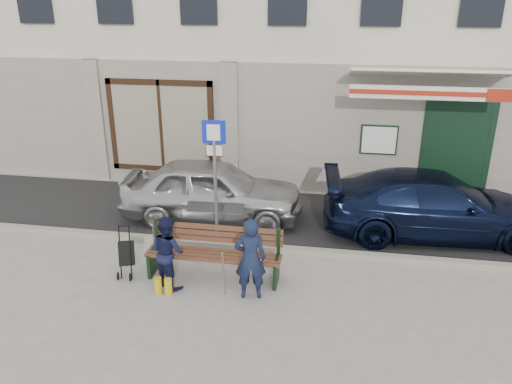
% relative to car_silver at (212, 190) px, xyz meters
% --- Properties ---
extents(ground, '(80.00, 80.00, 0.00)m').
position_rel_car_silver_xyz_m(ground, '(1.36, -2.86, -0.68)').
color(ground, '#9E9991').
rests_on(ground, ground).
extents(asphalt_lane, '(60.00, 3.20, 0.01)m').
position_rel_car_silver_xyz_m(asphalt_lane, '(1.36, 0.24, -0.68)').
color(asphalt_lane, '#282828').
rests_on(asphalt_lane, ground).
extents(curb, '(60.00, 0.18, 0.12)m').
position_rel_car_silver_xyz_m(curb, '(1.36, -1.36, -0.62)').
color(curb, '#9E9384').
rests_on(curb, ground).
extents(car_silver, '(4.09, 1.85, 1.36)m').
position_rel_car_silver_xyz_m(car_silver, '(0.00, 0.00, 0.00)').
color(car_silver, silver).
rests_on(car_silver, ground).
extents(car_navy, '(4.71, 2.22, 1.33)m').
position_rel_car_silver_xyz_m(car_navy, '(4.75, -0.02, -0.02)').
color(car_navy, black).
rests_on(car_navy, ground).
extents(parking_sign, '(0.46, 0.09, 2.48)m').
position_rel_car_silver_xyz_m(parking_sign, '(0.32, -0.93, 0.97)').
color(parking_sign, gray).
rests_on(parking_sign, ground).
extents(bench, '(2.40, 1.17, 0.98)m').
position_rel_car_silver_xyz_m(bench, '(0.60, -2.48, -0.22)').
color(bench, brown).
rests_on(bench, ground).
extents(man, '(0.57, 0.42, 1.42)m').
position_rel_car_silver_xyz_m(man, '(1.40, -2.98, 0.03)').
color(man, '#131C36').
rests_on(man, ground).
extents(woman, '(0.79, 0.76, 1.28)m').
position_rel_car_silver_xyz_m(woman, '(-0.05, -2.85, -0.04)').
color(woman, '#121533').
rests_on(woman, ground).
extents(stroller, '(0.33, 0.42, 0.93)m').
position_rel_car_silver_xyz_m(stroller, '(-0.90, -2.66, -0.27)').
color(stroller, black).
rests_on(stroller, ground).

